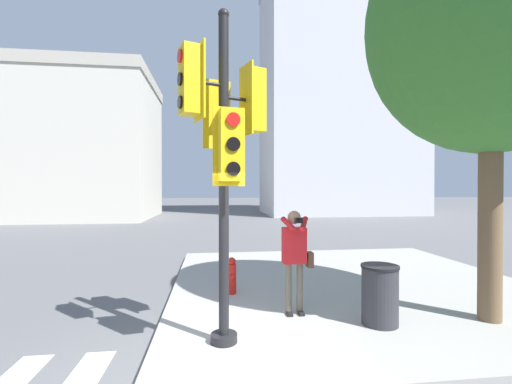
{
  "coord_description": "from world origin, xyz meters",
  "views": [
    {
      "loc": [
        0.36,
        -4.0,
        2.3
      ],
      "look_at": [
        1.0,
        1.11,
        2.25
      ],
      "focal_mm": 24.0,
      "sensor_mm": 36.0,
      "label": 1
    }
  ],
  "objects_px": {
    "traffic_signal_pole": "(223,133)",
    "person_photographer": "(295,252)",
    "trash_bin": "(380,295)",
    "street_tree": "(492,21)",
    "fire_hydrant": "(232,276)"
  },
  "relations": [
    {
      "from": "traffic_signal_pole",
      "to": "person_photographer",
      "type": "bearing_deg",
      "value": 37.4
    },
    {
      "from": "person_photographer",
      "to": "street_tree",
      "type": "height_order",
      "value": "street_tree"
    },
    {
      "from": "traffic_signal_pole",
      "to": "fire_hydrant",
      "type": "xyz_separation_m",
      "value": [
        0.24,
        2.21,
        -2.56
      ]
    },
    {
      "from": "fire_hydrant",
      "to": "traffic_signal_pole",
      "type": "bearing_deg",
      "value": -96.15
    },
    {
      "from": "traffic_signal_pole",
      "to": "trash_bin",
      "type": "height_order",
      "value": "traffic_signal_pole"
    },
    {
      "from": "street_tree",
      "to": "fire_hydrant",
      "type": "height_order",
      "value": "street_tree"
    },
    {
      "from": "person_photographer",
      "to": "street_tree",
      "type": "distance_m",
      "value": 4.95
    },
    {
      "from": "street_tree",
      "to": "fire_hydrant",
      "type": "distance_m",
      "value": 6.4
    },
    {
      "from": "traffic_signal_pole",
      "to": "trash_bin",
      "type": "distance_m",
      "value": 3.51
    },
    {
      "from": "street_tree",
      "to": "trash_bin",
      "type": "distance_m",
      "value": 4.78
    },
    {
      "from": "traffic_signal_pole",
      "to": "street_tree",
      "type": "relative_size",
      "value": 0.66
    },
    {
      "from": "traffic_signal_pole",
      "to": "street_tree",
      "type": "bearing_deg",
      "value": 3.56
    },
    {
      "from": "trash_bin",
      "to": "person_photographer",
      "type": "bearing_deg",
      "value": 152.77
    },
    {
      "from": "traffic_signal_pole",
      "to": "fire_hydrant",
      "type": "distance_m",
      "value": 3.39
    },
    {
      "from": "person_photographer",
      "to": "street_tree",
      "type": "xyz_separation_m",
      "value": [
        3.08,
        -0.69,
        3.81
      ]
    }
  ]
}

